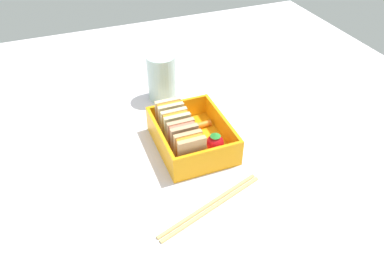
{
  "coord_description": "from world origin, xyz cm",
  "views": [
    {
      "loc": [
        -49.19,
        19.13,
        45.24
      ],
      "look_at": [
        0.0,
        0.0,
        2.7
      ],
      "focal_mm": 35.0,
      "sensor_mm": 36.0,
      "label": 1
    }
  ],
  "objects_px": {
    "sandwich_center_right": "(170,115)",
    "chopstick_pair": "(211,205)",
    "strawberry_far_left": "(215,143)",
    "drinking_glass": "(163,77)",
    "carrot_stick_far_left": "(199,126)",
    "sandwich_left": "(190,150)",
    "sandwich_center": "(176,126)",
    "sandwich_center_left": "(183,137)"
  },
  "relations": [
    {
      "from": "sandwich_center_right",
      "to": "sandwich_center_left",
      "type": "bearing_deg",
      "value": 180.0
    },
    {
      "from": "carrot_stick_far_left",
      "to": "sandwich_left",
      "type": "bearing_deg",
      "value": 148.95
    },
    {
      "from": "strawberry_far_left",
      "to": "carrot_stick_far_left",
      "type": "distance_m",
      "value": 0.07
    },
    {
      "from": "sandwich_center",
      "to": "sandwich_center_right",
      "type": "xyz_separation_m",
      "value": [
        0.04,
        0.0,
        0.0
      ]
    },
    {
      "from": "sandwich_center_right",
      "to": "drinking_glass",
      "type": "relative_size",
      "value": 0.58
    },
    {
      "from": "sandwich_center_left",
      "to": "strawberry_far_left",
      "type": "relative_size",
      "value": 1.53
    },
    {
      "from": "chopstick_pair",
      "to": "carrot_stick_far_left",
      "type": "bearing_deg",
      "value": -16.22
    },
    {
      "from": "sandwich_center_left",
      "to": "sandwich_left",
      "type": "bearing_deg",
      "value": 180.0
    },
    {
      "from": "strawberry_far_left",
      "to": "carrot_stick_far_left",
      "type": "relative_size",
      "value": 0.76
    },
    {
      "from": "sandwich_left",
      "to": "sandwich_center",
      "type": "height_order",
      "value": "same"
    },
    {
      "from": "sandwich_center_left",
      "to": "chopstick_pair",
      "type": "xyz_separation_m",
      "value": [
        -0.13,
        0.0,
        -0.04
      ]
    },
    {
      "from": "sandwich_left",
      "to": "strawberry_far_left",
      "type": "relative_size",
      "value": 1.53
    },
    {
      "from": "chopstick_pair",
      "to": "sandwich_left",
      "type": "bearing_deg",
      "value": -0.58
    },
    {
      "from": "sandwich_left",
      "to": "strawberry_far_left",
      "type": "xyz_separation_m",
      "value": [
        0.01,
        -0.05,
        -0.01
      ]
    },
    {
      "from": "sandwich_center_left",
      "to": "strawberry_far_left",
      "type": "xyz_separation_m",
      "value": [
        -0.02,
        -0.05,
        -0.01
      ]
    },
    {
      "from": "sandwich_center",
      "to": "sandwich_center_right",
      "type": "distance_m",
      "value": 0.04
    },
    {
      "from": "sandwich_left",
      "to": "sandwich_center_left",
      "type": "bearing_deg",
      "value": 0.0
    },
    {
      "from": "chopstick_pair",
      "to": "drinking_glass",
      "type": "xyz_separation_m",
      "value": [
        0.32,
        -0.03,
        0.05
      ]
    },
    {
      "from": "drinking_glass",
      "to": "strawberry_far_left",
      "type": "bearing_deg",
      "value": -173.41
    },
    {
      "from": "sandwich_center_right",
      "to": "chopstick_pair",
      "type": "relative_size",
      "value": 0.3
    },
    {
      "from": "sandwich_left",
      "to": "carrot_stick_far_left",
      "type": "relative_size",
      "value": 1.17
    },
    {
      "from": "sandwich_center",
      "to": "carrot_stick_far_left",
      "type": "distance_m",
      "value": 0.06
    },
    {
      "from": "strawberry_far_left",
      "to": "drinking_glass",
      "type": "height_order",
      "value": "drinking_glass"
    },
    {
      "from": "sandwich_left",
      "to": "chopstick_pair",
      "type": "distance_m",
      "value": 0.1
    },
    {
      "from": "sandwich_left",
      "to": "drinking_glass",
      "type": "xyz_separation_m",
      "value": [
        0.23,
        -0.03,
        0.01
      ]
    },
    {
      "from": "drinking_glass",
      "to": "carrot_stick_far_left",
      "type": "bearing_deg",
      "value": -171.24
    },
    {
      "from": "carrot_stick_far_left",
      "to": "drinking_glass",
      "type": "distance_m",
      "value": 0.15
    },
    {
      "from": "sandwich_center_left",
      "to": "carrot_stick_far_left",
      "type": "bearing_deg",
      "value": -45.95
    },
    {
      "from": "sandwich_left",
      "to": "strawberry_far_left",
      "type": "distance_m",
      "value": 0.06
    },
    {
      "from": "sandwich_center_left",
      "to": "chopstick_pair",
      "type": "height_order",
      "value": "sandwich_center_left"
    },
    {
      "from": "strawberry_far_left",
      "to": "chopstick_pair",
      "type": "xyz_separation_m",
      "value": [
        -0.11,
        0.05,
        -0.03
      ]
    },
    {
      "from": "sandwich_center",
      "to": "sandwich_center_right",
      "type": "bearing_deg",
      "value": 0.0
    },
    {
      "from": "carrot_stick_far_left",
      "to": "drinking_glass",
      "type": "height_order",
      "value": "drinking_glass"
    },
    {
      "from": "sandwich_left",
      "to": "sandwich_center",
      "type": "distance_m",
      "value": 0.07
    },
    {
      "from": "sandwich_center_right",
      "to": "strawberry_far_left",
      "type": "bearing_deg",
      "value": -149.67
    },
    {
      "from": "sandwich_left",
      "to": "sandwich_center",
      "type": "bearing_deg",
      "value": 0.0
    },
    {
      "from": "sandwich_center",
      "to": "strawberry_far_left",
      "type": "bearing_deg",
      "value": -136.31
    },
    {
      "from": "sandwich_center_right",
      "to": "strawberry_far_left",
      "type": "relative_size",
      "value": 1.53
    },
    {
      "from": "sandwich_center",
      "to": "strawberry_far_left",
      "type": "relative_size",
      "value": 1.53
    },
    {
      "from": "sandwich_center_left",
      "to": "strawberry_far_left",
      "type": "height_order",
      "value": "sandwich_center_left"
    },
    {
      "from": "strawberry_far_left",
      "to": "drinking_glass",
      "type": "bearing_deg",
      "value": 6.59
    },
    {
      "from": "sandwich_center_left",
      "to": "chopstick_pair",
      "type": "relative_size",
      "value": 0.3
    }
  ]
}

